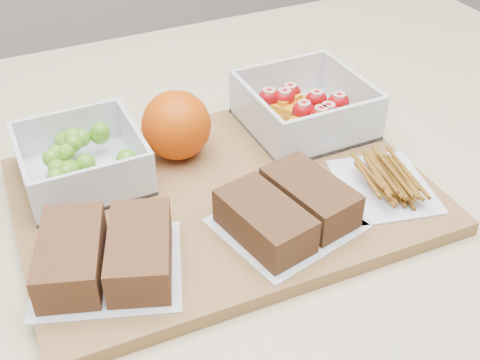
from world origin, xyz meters
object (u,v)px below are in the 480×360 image
(grape_container, at_px, (83,160))
(sandwich_bag_left, at_px, (106,254))
(cutting_board, at_px, (224,195))
(sandwich_bag_center, at_px, (287,210))
(fruit_container, at_px, (304,110))
(orange, at_px, (176,125))
(pretzel_bag, at_px, (385,178))

(grape_container, bearing_deg, sandwich_bag_left, -95.91)
(cutting_board, bearing_deg, sandwich_bag_center, -65.24)
(fruit_container, xyz_separation_m, orange, (-0.16, 0.01, 0.02))
(cutting_board, relative_size, grape_container, 3.40)
(pretzel_bag, bearing_deg, sandwich_bag_center, -176.01)
(orange, bearing_deg, pretzel_bag, -40.69)
(cutting_board, height_order, grape_container, grape_container)
(cutting_board, xyz_separation_m, pretzel_bag, (0.15, -0.07, 0.02))
(orange, distance_m, sandwich_bag_left, 0.19)
(orange, height_order, sandwich_bag_center, orange)
(fruit_container, bearing_deg, pretzel_bag, -83.57)
(grape_container, bearing_deg, orange, -1.33)
(cutting_board, bearing_deg, sandwich_bag_left, -154.37)
(fruit_container, bearing_deg, sandwich_bag_left, -154.14)
(sandwich_bag_left, bearing_deg, cutting_board, 23.89)
(orange, height_order, sandwich_bag_left, orange)
(sandwich_bag_left, distance_m, pretzel_bag, 0.30)
(sandwich_bag_left, height_order, pretzel_bag, sandwich_bag_left)
(fruit_container, relative_size, sandwich_bag_left, 0.86)
(cutting_board, xyz_separation_m, sandwich_bag_left, (-0.14, -0.06, 0.03))
(grape_container, distance_m, pretzel_bag, 0.32)
(sandwich_bag_center, bearing_deg, grape_container, 134.56)
(grape_container, relative_size, sandwich_bag_left, 0.78)
(orange, bearing_deg, sandwich_bag_left, -130.04)
(orange, bearing_deg, cutting_board, -76.24)
(grape_container, relative_size, sandwich_bag_center, 0.84)
(fruit_container, relative_size, sandwich_bag_center, 0.93)
(cutting_board, distance_m, fruit_container, 0.16)
(cutting_board, bearing_deg, orange, 105.50)
(orange, distance_m, pretzel_bag, 0.23)
(pretzel_bag, bearing_deg, fruit_container, 96.43)
(grape_container, xyz_separation_m, sandwich_bag_left, (-0.02, -0.15, -0.00))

